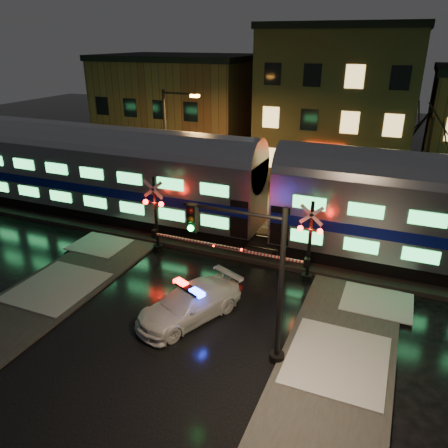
{
  "coord_description": "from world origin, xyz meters",
  "views": [
    {
      "loc": [
        7.6,
        -16.25,
        10.89
      ],
      "look_at": [
        -0.28,
        2.5,
        2.2
      ],
      "focal_mm": 35.0,
      "sensor_mm": 36.0,
      "label": 1
    }
  ],
  "objects_px": {
    "traffic_light": "(254,280)",
    "streetlight": "(169,141)",
    "crossing_signal_left": "(161,223)",
    "police_car": "(189,304)",
    "crossing_signal_right": "(301,248)"
  },
  "relations": [
    {
      "from": "police_car",
      "to": "crossing_signal_right",
      "type": "xyz_separation_m",
      "value": [
        3.48,
        4.93,
        0.98
      ]
    },
    {
      "from": "streetlight",
      "to": "traffic_light",
      "type": "bearing_deg",
      "value": -50.68
    },
    {
      "from": "police_car",
      "to": "traffic_light",
      "type": "height_order",
      "value": "traffic_light"
    },
    {
      "from": "crossing_signal_left",
      "to": "streetlight",
      "type": "relative_size",
      "value": 0.76
    },
    {
      "from": "crossing_signal_right",
      "to": "streetlight",
      "type": "distance_m",
      "value": 12.99
    },
    {
      "from": "crossing_signal_right",
      "to": "police_car",
      "type": "bearing_deg",
      "value": -125.18
    },
    {
      "from": "police_car",
      "to": "crossing_signal_left",
      "type": "xyz_separation_m",
      "value": [
        -4.17,
        4.93,
        1.05
      ]
    },
    {
      "from": "crossing_signal_left",
      "to": "streetlight",
      "type": "xyz_separation_m",
      "value": [
        -3.11,
        6.69,
        2.77
      ]
    },
    {
      "from": "police_car",
      "to": "traffic_light",
      "type": "distance_m",
      "value": 4.21
    },
    {
      "from": "traffic_light",
      "to": "streetlight",
      "type": "bearing_deg",
      "value": 138.34
    },
    {
      "from": "crossing_signal_right",
      "to": "crossing_signal_left",
      "type": "xyz_separation_m",
      "value": [
        -7.65,
        0.0,
        0.07
      ]
    },
    {
      "from": "streetlight",
      "to": "crossing_signal_right",
      "type": "bearing_deg",
      "value": -31.89
    },
    {
      "from": "crossing_signal_left",
      "to": "traffic_light",
      "type": "distance_m",
      "value": 9.67
    },
    {
      "from": "crossing_signal_left",
      "to": "traffic_light",
      "type": "height_order",
      "value": "traffic_light"
    },
    {
      "from": "traffic_light",
      "to": "streetlight",
      "type": "relative_size",
      "value": 0.76
    }
  ]
}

